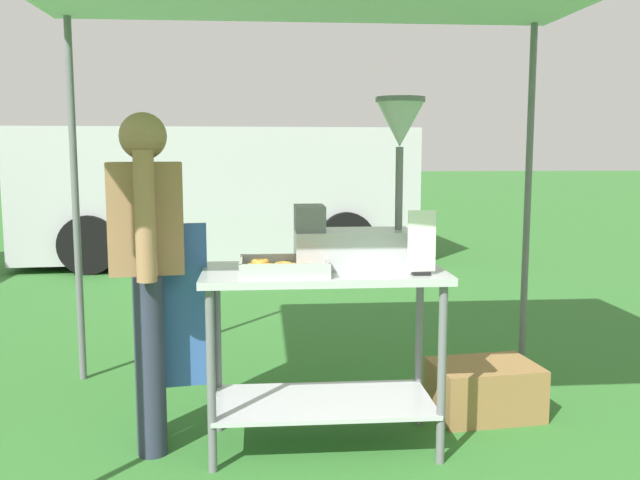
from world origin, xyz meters
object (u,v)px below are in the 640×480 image
object	(u,v)px
donut_fryer	(362,212)
vendor	(148,263)
van_silver	(219,192)
menu_sign	(422,247)
supply_crate	(484,389)
donut_cart	(323,322)
donut_tray	(282,269)

from	to	relation	value
donut_fryer	vendor	world-z (taller)	donut_fryer
donut_fryer	van_silver	bearing A→B (deg)	99.94
menu_sign	supply_crate	xyz separation A→B (m)	(0.48, 0.51, -0.86)
donut_fryer	menu_sign	bearing A→B (deg)	-44.64
donut_cart	donut_tray	bearing A→B (deg)	-150.08
menu_sign	vendor	world-z (taller)	vendor
menu_sign	vendor	xyz separation A→B (m)	(-1.25, 0.26, -0.10)
donut_cart	donut_tray	xyz separation A→B (m)	(-0.20, -0.12, 0.28)
donut_tray	menu_sign	bearing A→B (deg)	-5.76
donut_cart	vendor	xyz separation A→B (m)	(-0.83, 0.08, 0.28)
menu_sign	van_silver	size ratio (longest dim) A/B	0.06
donut_cart	donut_fryer	world-z (taller)	donut_fryer
donut_cart	supply_crate	bearing A→B (deg)	19.83
menu_sign	van_silver	world-z (taller)	van_silver
donut_cart	menu_sign	distance (m)	0.60
donut_fryer	donut_cart	bearing A→B (deg)	-163.52
donut_tray	donut_fryer	xyz separation A→B (m)	(0.39, 0.17, 0.24)
donut_cart	supply_crate	size ratio (longest dim) A/B	1.91
donut_fryer	donut_tray	bearing A→B (deg)	-156.29
donut_cart	donut_fryer	size ratio (longest dim) A/B	1.41
donut_fryer	vendor	size ratio (longest dim) A/B	0.50
donut_cart	donut_fryer	bearing A→B (deg)	16.48
donut_tray	vendor	size ratio (longest dim) A/B	0.25
vendor	menu_sign	bearing A→B (deg)	-11.58
supply_crate	van_silver	world-z (taller)	van_silver
donut_fryer	vendor	xyz separation A→B (m)	(-1.02, 0.02, -0.24)
supply_crate	donut_fryer	bearing A→B (deg)	-159.30
vendor	supply_crate	bearing A→B (deg)	8.16
donut_cart	donut_tray	size ratio (longest dim) A/B	2.85
donut_fryer	supply_crate	size ratio (longest dim) A/B	1.35
supply_crate	van_silver	distance (m)	5.95
donut_tray	van_silver	distance (m)	6.11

